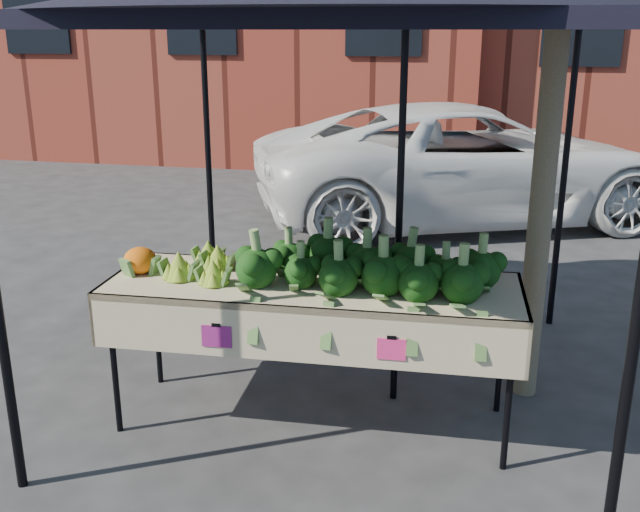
# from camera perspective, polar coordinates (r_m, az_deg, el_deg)

# --- Properties ---
(ground) EXTENTS (90.00, 90.00, 0.00)m
(ground) POSITION_cam_1_polar(r_m,az_deg,el_deg) (4.50, -3.00, -13.33)
(ground) COLOR #28282B
(table) EXTENTS (2.43, 0.89, 0.90)m
(table) POSITION_cam_1_polar(r_m,az_deg,el_deg) (4.36, -0.57, -7.68)
(table) COLOR beige
(table) RESTS_ON ground
(canopy) EXTENTS (3.16, 3.16, 2.74)m
(canopy) POSITION_cam_1_polar(r_m,az_deg,el_deg) (4.49, 1.98, 5.45)
(canopy) COLOR black
(canopy) RESTS_ON ground
(broccoli_heap) EXTENTS (1.49, 0.59, 0.29)m
(broccoli_heap) POSITION_cam_1_polar(r_m,az_deg,el_deg) (4.11, 3.91, -0.41)
(broccoli_heap) COLOR black
(broccoli_heap) RESTS_ON table
(romanesco_cluster) EXTENTS (0.45, 0.59, 0.22)m
(romanesco_cluster) POSITION_cam_1_polar(r_m,az_deg,el_deg) (4.38, -9.00, 0.07)
(romanesco_cluster) COLOR #98B135
(romanesco_cluster) RESTS_ON table
(cauliflower_pair) EXTENTS (0.22, 0.22, 0.20)m
(cauliflower_pair) POSITION_cam_1_polar(r_m,az_deg,el_deg) (4.46, -14.01, -0.07)
(cauliflower_pair) COLOR orange
(cauliflower_pair) RESTS_ON table
(vehicle) EXTENTS (2.29, 2.79, 5.22)m
(vehicle) POSITION_cam_1_polar(r_m,az_deg,el_deg) (9.05, 12.33, 19.01)
(vehicle) COLOR white
(vehicle) RESTS_ON ground
(street_tree) EXTENTS (2.16, 2.16, 4.26)m
(street_tree) POSITION_cam_1_polar(r_m,az_deg,el_deg) (4.53, 18.03, 14.42)
(street_tree) COLOR #1E4C14
(street_tree) RESTS_ON ground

